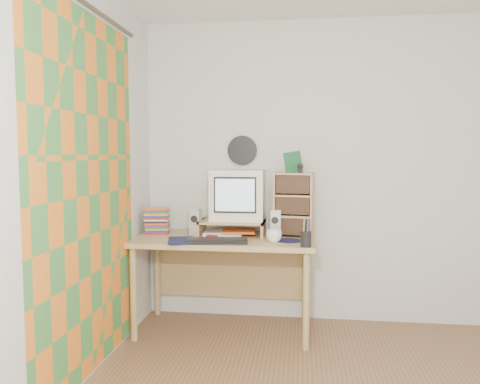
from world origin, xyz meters
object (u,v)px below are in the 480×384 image
(cd_rack, at_px, (294,205))
(diary, at_px, (168,239))
(dvd_stack, at_px, (157,217))
(mug, at_px, (274,236))
(desk, at_px, (225,252))
(crt_monitor, at_px, (238,195))
(keyboard, at_px, (217,241))

(cd_rack, distance_m, diary, 1.01)
(dvd_stack, relative_size, cd_rack, 0.54)
(dvd_stack, relative_size, mug, 2.35)
(desk, height_order, mug, mug)
(crt_monitor, xyz_separation_m, diary, (-0.46, -0.42, -0.30))
(desk, bearing_deg, cd_rack, 5.03)
(desk, xyz_separation_m, dvd_stack, (-0.58, 0.05, 0.27))
(crt_monitor, relative_size, mug, 3.68)
(desk, xyz_separation_m, diary, (-0.37, -0.33, 0.16))
(cd_rack, relative_size, diary, 2.19)
(crt_monitor, bearing_deg, dvd_stack, -177.78)
(desk, height_order, diary, diary)
(keyboard, bearing_deg, crt_monitor, 68.60)
(cd_rack, height_order, mug, cd_rack)
(desk, distance_m, keyboard, 0.34)
(desk, height_order, cd_rack, cd_rack)
(crt_monitor, relative_size, cd_rack, 0.84)
(cd_rack, xyz_separation_m, diary, (-0.91, -0.38, -0.23))
(dvd_stack, distance_m, mug, 1.02)
(keyboard, xyz_separation_m, dvd_stack, (-0.56, 0.36, 0.12))
(desk, bearing_deg, crt_monitor, 44.28)
(crt_monitor, distance_m, mug, 0.52)
(diary, bearing_deg, keyboard, -11.45)
(desk, height_order, dvd_stack, dvd_stack)
(mug, relative_size, diary, 0.50)
(mug, bearing_deg, dvd_stack, 164.58)
(dvd_stack, distance_m, cd_rack, 1.12)
(dvd_stack, xyz_separation_m, cd_rack, (1.12, -0.01, 0.12))
(mug, bearing_deg, cd_rack, 62.39)
(mug, bearing_deg, crt_monitor, 135.74)
(crt_monitor, height_order, diary, crt_monitor)
(diary, bearing_deg, mug, -6.06)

